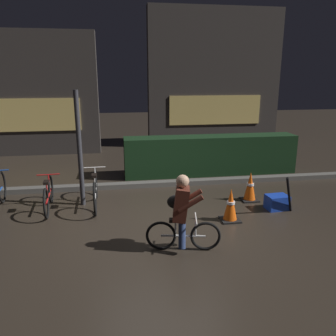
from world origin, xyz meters
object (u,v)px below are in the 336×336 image
(parked_bike_center_left, at_px, (95,190))
(closed_umbrella, at_px, (289,195))
(parked_bike_left_mid, at_px, (49,195))
(traffic_cone_near, at_px, (231,205))
(cyclist, at_px, (182,212))
(street_post, at_px, (80,150))
(traffic_cone_far, at_px, (250,187))
(blue_crate, at_px, (277,202))

(parked_bike_center_left, xyz_separation_m, closed_umbrella, (3.83, -1.02, 0.04))
(parked_bike_left_mid, distance_m, traffic_cone_near, 3.68)
(parked_bike_left_mid, height_order, traffic_cone_near, parked_bike_left_mid)
(closed_umbrella, bearing_deg, cyclist, -15.30)
(street_post, height_order, traffic_cone_far, street_post)
(traffic_cone_near, bearing_deg, blue_crate, 19.20)
(traffic_cone_far, relative_size, blue_crate, 1.48)
(traffic_cone_near, bearing_deg, cyclist, -140.07)
(street_post, height_order, cyclist, street_post)
(street_post, relative_size, blue_crate, 5.49)
(closed_umbrella, bearing_deg, parked_bike_left_mid, -51.26)
(traffic_cone_near, height_order, closed_umbrella, closed_umbrella)
(parked_bike_left_mid, relative_size, closed_umbrella, 1.78)
(blue_crate, relative_size, cyclist, 0.35)
(blue_crate, height_order, cyclist, cyclist)
(blue_crate, bearing_deg, parked_bike_center_left, 168.24)
(street_post, xyz_separation_m, cyclist, (1.71, -2.25, -0.58))
(parked_bike_center_left, bearing_deg, traffic_cone_far, -94.88)
(traffic_cone_near, relative_size, traffic_cone_far, 0.98)
(street_post, distance_m, parked_bike_left_mid, 1.12)
(traffic_cone_near, distance_m, closed_umbrella, 1.27)
(parked_bike_center_left, xyz_separation_m, cyclist, (1.43, -2.12, 0.27))
(traffic_cone_far, bearing_deg, traffic_cone_near, -128.73)
(cyclist, bearing_deg, parked_bike_left_mid, 149.50)
(parked_bike_left_mid, distance_m, blue_crate, 4.71)
(parked_bike_center_left, distance_m, traffic_cone_far, 3.36)
(parked_bike_left_mid, relative_size, traffic_cone_far, 2.32)
(parked_bike_left_mid, xyz_separation_m, traffic_cone_near, (3.51, -1.10, -0.01))
(traffic_cone_near, height_order, blue_crate, traffic_cone_near)
(parked_bike_center_left, xyz_separation_m, blue_crate, (3.72, -0.77, -0.21))
(traffic_cone_near, bearing_deg, closed_umbrella, 6.80)
(traffic_cone_near, xyz_separation_m, cyclist, (-1.14, -0.95, 0.32))
(parked_bike_center_left, distance_m, closed_umbrella, 3.96)
(parked_bike_left_mid, bearing_deg, street_post, -77.23)
(parked_bike_center_left, distance_m, traffic_cone_near, 2.82)
(street_post, height_order, blue_crate, street_post)
(traffic_cone_far, xyz_separation_m, closed_umbrella, (0.47, -0.83, 0.08))
(parked_bike_center_left, relative_size, cyclist, 1.37)
(parked_bike_center_left, distance_m, cyclist, 2.58)
(parked_bike_center_left, bearing_deg, blue_crate, -103.35)
(parked_bike_left_mid, xyz_separation_m, cyclist, (2.37, -2.05, 0.31))
(traffic_cone_far, bearing_deg, blue_crate, -58.08)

